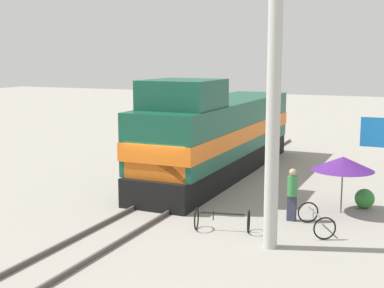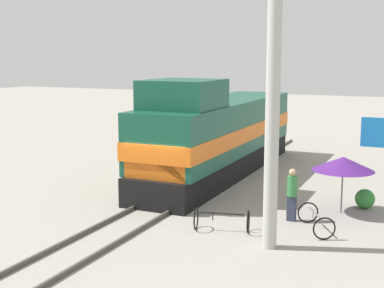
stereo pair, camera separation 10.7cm
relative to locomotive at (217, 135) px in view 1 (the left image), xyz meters
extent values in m
plane|color=gray|center=(0.00, -5.32, -1.95)|extent=(120.00, 120.00, 0.00)
cube|color=#4C4742|center=(-0.72, -5.32, -1.88)|extent=(0.08, 33.85, 0.15)
cube|color=#4C4742|center=(0.72, -5.32, -1.88)|extent=(0.08, 33.85, 0.15)
cube|color=black|center=(0.00, 0.43, -1.40)|extent=(2.72, 13.98, 1.11)
cube|color=#144C38|center=(0.00, 0.43, 0.37)|extent=(2.95, 13.42, 2.42)
cube|color=orange|center=(0.00, 0.43, 0.13)|extent=(2.99, 13.56, 0.70)
cube|color=orange|center=(0.00, -5.30, -0.18)|extent=(2.51, 1.96, 1.33)
cube|color=#144C38|center=(0.00, -3.76, 2.16)|extent=(2.78, 3.08, 1.15)
cylinder|color=#B2B2AD|center=(4.95, -8.29, 3.64)|extent=(0.41, 0.41, 11.18)
cylinder|color=#4C4C4C|center=(6.33, -3.79, -0.98)|extent=(0.05, 0.05, 1.94)
cone|color=#4C1E72|center=(6.33, -3.79, -0.14)|extent=(2.22, 2.22, 0.50)
sphere|color=#388C38|center=(7.03, -2.83, -1.59)|extent=(0.73, 0.73, 0.73)
cube|color=#2D3347|center=(4.91, -5.46, -1.51)|extent=(0.30, 0.20, 0.88)
cylinder|color=#337F3F|center=(4.91, -5.46, -0.73)|extent=(0.34, 0.34, 0.70)
sphere|color=tan|center=(4.91, -5.46, -0.25)|extent=(0.26, 0.26, 0.26)
torus|color=black|center=(5.48, -5.46, -1.59)|extent=(0.66, 0.39, 0.73)
torus|color=black|center=(6.31, -6.97, -1.59)|extent=(0.66, 0.39, 0.73)
cube|color=slate|center=(5.90, -6.22, -1.38)|extent=(0.74, 1.30, 0.04)
cylinder|color=slate|center=(5.75, -5.95, -1.46)|extent=(0.04, 0.04, 0.30)
torus|color=black|center=(2.30, -7.68, -1.59)|extent=(0.22, 0.73, 0.74)
torus|color=black|center=(3.96, -7.28, -1.59)|extent=(0.22, 0.73, 0.74)
cube|color=black|center=(3.13, -7.48, -1.37)|extent=(1.41, 0.38, 0.04)
cylinder|color=black|center=(2.84, -7.55, -1.46)|extent=(0.04, 0.04, 0.31)
camera|label=1|loc=(9.00, -23.09, 3.67)|focal=50.00mm
camera|label=2|loc=(9.10, -23.04, 3.67)|focal=50.00mm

